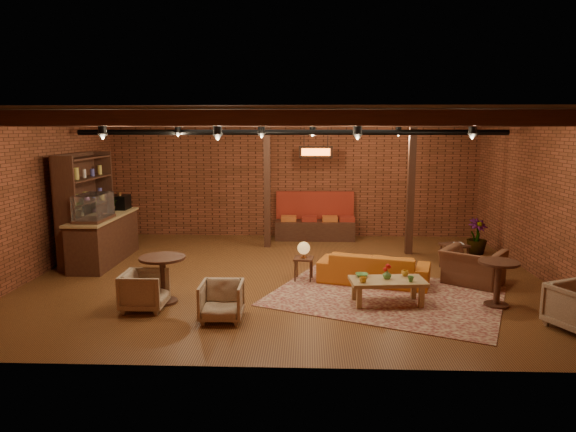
{
  "coord_description": "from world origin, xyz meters",
  "views": [
    {
      "loc": [
        0.39,
        -9.96,
        2.93
      ],
      "look_at": [
        0.01,
        0.2,
        1.2
      ],
      "focal_mm": 32.0,
      "sensor_mm": 36.0,
      "label": 1
    }
  ],
  "objects_px": {
    "armchair_right": "(473,261)",
    "plant_tall": "(479,202)",
    "coffee_table": "(387,282)",
    "round_table_left": "(163,272)",
    "armchair_a": "(145,288)",
    "round_table_right": "(498,276)",
    "sofa": "(374,268)",
    "side_table_book": "(454,246)",
    "armchair_b": "(222,299)",
    "side_table_lamp": "(304,251)"
  },
  "relations": [
    {
      "from": "coffee_table",
      "to": "armchair_right",
      "type": "relative_size",
      "value": 1.24
    },
    {
      "from": "round_table_left",
      "to": "armchair_b",
      "type": "height_order",
      "value": "round_table_left"
    },
    {
      "from": "side_table_lamp",
      "to": "armchair_b",
      "type": "relative_size",
      "value": 1.16
    },
    {
      "from": "coffee_table",
      "to": "side_table_book",
      "type": "xyz_separation_m",
      "value": [
        1.76,
        2.28,
        0.11
      ]
    },
    {
      "from": "armchair_b",
      "to": "side_table_book",
      "type": "bearing_deg",
      "value": 34.41
    },
    {
      "from": "round_table_left",
      "to": "side_table_book",
      "type": "relative_size",
      "value": 1.32
    },
    {
      "from": "round_table_left",
      "to": "sofa",
      "type": "bearing_deg",
      "value": 18.63
    },
    {
      "from": "side_table_lamp",
      "to": "round_table_right",
      "type": "xyz_separation_m",
      "value": [
        3.24,
        -1.36,
        -0.07
      ]
    },
    {
      "from": "round_table_left",
      "to": "round_table_right",
      "type": "bearing_deg",
      "value": 0.39
    },
    {
      "from": "round_table_left",
      "to": "armchair_right",
      "type": "xyz_separation_m",
      "value": [
        5.59,
        1.26,
        -0.09
      ]
    },
    {
      "from": "side_table_book",
      "to": "plant_tall",
      "type": "distance_m",
      "value": 1.79
    },
    {
      "from": "side_table_lamp",
      "to": "armchair_a",
      "type": "relative_size",
      "value": 1.09
    },
    {
      "from": "armchair_a",
      "to": "round_table_right",
      "type": "xyz_separation_m",
      "value": [
        5.83,
        0.37,
        0.16
      ]
    },
    {
      "from": "sofa",
      "to": "armchair_a",
      "type": "distance_m",
      "value": 4.24
    },
    {
      "from": "armchair_right",
      "to": "plant_tall",
      "type": "height_order",
      "value": "plant_tall"
    },
    {
      "from": "coffee_table",
      "to": "armchair_right",
      "type": "distance_m",
      "value": 2.16
    },
    {
      "from": "side_table_lamp",
      "to": "plant_tall",
      "type": "xyz_separation_m",
      "value": [
        4.07,
        2.3,
        0.67
      ]
    },
    {
      "from": "armchair_b",
      "to": "armchair_right",
      "type": "relative_size",
      "value": 0.63
    },
    {
      "from": "side_table_book",
      "to": "side_table_lamp",
      "type": "bearing_deg",
      "value": -163.17
    },
    {
      "from": "sofa",
      "to": "coffee_table",
      "type": "height_order",
      "value": "coffee_table"
    },
    {
      "from": "side_table_book",
      "to": "round_table_right",
      "type": "xyz_separation_m",
      "value": [
        0.07,
        -2.32,
        0.02
      ]
    },
    {
      "from": "armchair_a",
      "to": "armchair_b",
      "type": "bearing_deg",
      "value": -107.94
    },
    {
      "from": "coffee_table",
      "to": "armchair_a",
      "type": "bearing_deg",
      "value": -174.21
    },
    {
      "from": "coffee_table",
      "to": "side_table_book",
      "type": "height_order",
      "value": "coffee_table"
    },
    {
      "from": "side_table_book",
      "to": "round_table_right",
      "type": "relative_size",
      "value": 0.79
    },
    {
      "from": "sofa",
      "to": "round_table_right",
      "type": "xyz_separation_m",
      "value": [
        1.9,
        -1.22,
        0.21
      ]
    },
    {
      "from": "sofa",
      "to": "round_table_left",
      "type": "distance_m",
      "value": 3.93
    },
    {
      "from": "round_table_left",
      "to": "armchair_b",
      "type": "relative_size",
      "value": 1.21
    },
    {
      "from": "side_table_book",
      "to": "armchair_b",
      "type": "bearing_deg",
      "value": -144.91
    },
    {
      "from": "side_table_book",
      "to": "round_table_right",
      "type": "height_order",
      "value": "round_table_right"
    },
    {
      "from": "armchair_right",
      "to": "side_table_book",
      "type": "distance_m",
      "value": 1.1
    },
    {
      "from": "round_table_left",
      "to": "plant_tall",
      "type": "bearing_deg",
      "value": 29.82
    },
    {
      "from": "side_table_lamp",
      "to": "side_table_book",
      "type": "height_order",
      "value": "side_table_lamp"
    },
    {
      "from": "coffee_table",
      "to": "side_table_lamp",
      "type": "relative_size",
      "value": 1.69
    },
    {
      "from": "round_table_right",
      "to": "armchair_b",
      "type": "bearing_deg",
      "value": -170.01
    },
    {
      "from": "round_table_left",
      "to": "armchair_right",
      "type": "relative_size",
      "value": 0.77
    },
    {
      "from": "plant_tall",
      "to": "side_table_book",
      "type": "bearing_deg",
      "value": -123.95
    },
    {
      "from": "side_table_lamp",
      "to": "armchair_a",
      "type": "distance_m",
      "value": 3.12
    },
    {
      "from": "side_table_lamp",
      "to": "round_table_right",
      "type": "height_order",
      "value": "round_table_right"
    },
    {
      "from": "armchair_a",
      "to": "coffee_table",
      "type": "bearing_deg",
      "value": -84.61
    },
    {
      "from": "sofa",
      "to": "armchair_right",
      "type": "distance_m",
      "value": 1.88
    },
    {
      "from": "armchair_a",
      "to": "sofa",
      "type": "bearing_deg",
      "value": -68.46
    },
    {
      "from": "side_table_lamp",
      "to": "armchair_right",
      "type": "relative_size",
      "value": 0.73
    },
    {
      "from": "side_table_lamp",
      "to": "armchair_right",
      "type": "bearing_deg",
      "value": -2.43
    },
    {
      "from": "armchair_a",
      "to": "plant_tall",
      "type": "bearing_deg",
      "value": -59.25
    },
    {
      "from": "round_table_left",
      "to": "armchair_a",
      "type": "height_order",
      "value": "round_table_left"
    },
    {
      "from": "round_table_left",
      "to": "coffee_table",
      "type": "bearing_deg",
      "value": 1.13
    },
    {
      "from": "armchair_a",
      "to": "side_table_lamp",
      "type": "bearing_deg",
      "value": -56.73
    },
    {
      "from": "sofa",
      "to": "armchair_right",
      "type": "height_order",
      "value": "armchair_right"
    },
    {
      "from": "armchair_right",
      "to": "side_table_book",
      "type": "xyz_separation_m",
      "value": [
        -0.05,
        1.1,
        0.04
      ]
    }
  ]
}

